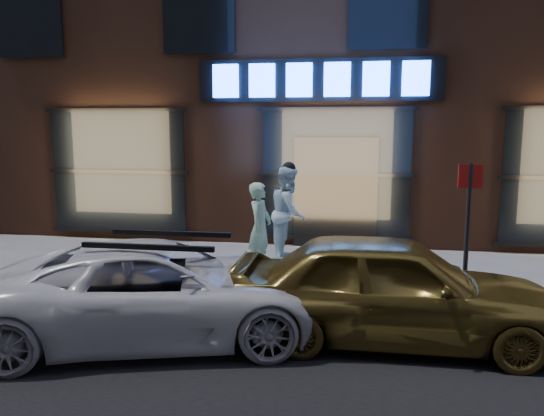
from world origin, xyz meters
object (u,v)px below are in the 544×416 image
at_px(white_suv, 162,291).
at_px(sign_post, 468,222).
at_px(man_bowtie, 260,228).
at_px(gold_sedan, 393,288).
at_px(man_cap, 289,213).

height_order(white_suv, sign_post, sign_post).
height_order(man_bowtie, sign_post, sign_post).
xyz_separation_m(white_suv, sign_post, (3.95, 1.75, 0.68)).
bearing_deg(gold_sedan, sign_post, -38.99).
xyz_separation_m(man_bowtie, gold_sedan, (2.19, -2.85, -0.14)).
relative_size(man_bowtie, man_cap, 0.88).
relative_size(man_bowtie, gold_sedan, 0.41).
distance_m(white_suv, gold_sedan, 2.86).
bearing_deg(man_cap, sign_post, -129.64).
bearing_deg(gold_sedan, white_suv, 96.50).
relative_size(white_suv, gold_sedan, 1.09).
height_order(man_bowtie, man_cap, man_cap).
distance_m(man_bowtie, sign_post, 3.63).
bearing_deg(man_bowtie, man_cap, -9.29).
relative_size(man_bowtie, sign_post, 0.77).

